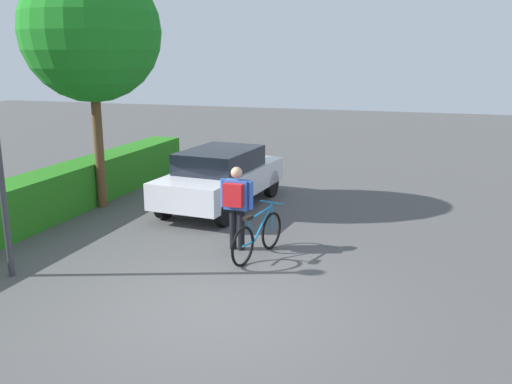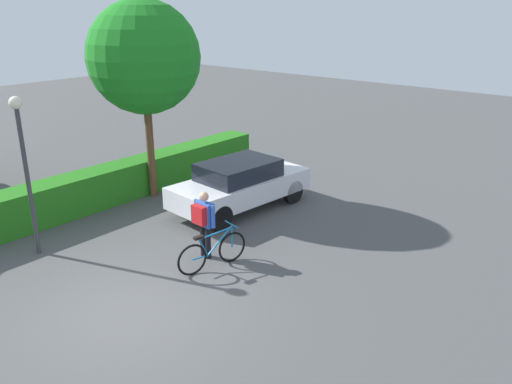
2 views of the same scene
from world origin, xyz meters
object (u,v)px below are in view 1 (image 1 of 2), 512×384
(bicycle, at_px, (258,236))
(tree_kerbside, at_px, (91,32))
(person_rider, at_px, (236,201))
(parked_car_near, at_px, (221,176))

(bicycle, xyz_separation_m, tree_kerbside, (2.10, 4.60, 3.66))
(person_rider, bearing_deg, bicycle, -115.86)
(tree_kerbside, bearing_deg, person_rider, -114.39)
(person_rider, bearing_deg, tree_kerbside, 65.61)
(parked_car_near, distance_m, tree_kerbside, 4.37)
(bicycle, relative_size, tree_kerbside, 0.30)
(bicycle, bearing_deg, tree_kerbside, 65.45)
(bicycle, relative_size, person_rider, 1.08)
(parked_car_near, relative_size, tree_kerbside, 0.75)
(parked_car_near, distance_m, person_rider, 3.07)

